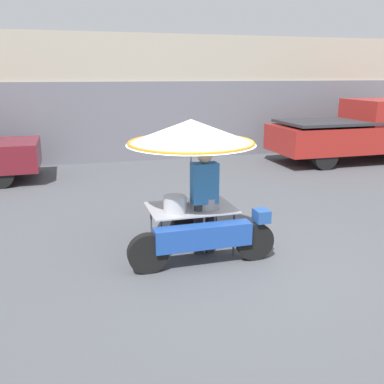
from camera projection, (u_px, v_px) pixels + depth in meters
name	position (u px, v px, depth m)	size (l,w,h in m)	color
ground_plane	(230.00, 258.00, 6.29)	(36.00, 36.00, 0.00)	#4C4F54
shopfront_building	(135.00, 97.00, 13.84)	(28.00, 2.06, 3.78)	#B2A893
vendor_motorcycle_cart	(193.00, 151.00, 6.16)	(2.13, 1.89, 2.00)	black
vendor_person	(204.00, 196.00, 6.26)	(0.38, 0.22, 1.61)	#2D2D33
pickup_truck	(359.00, 132.00, 13.11)	(5.20, 1.97, 1.87)	black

